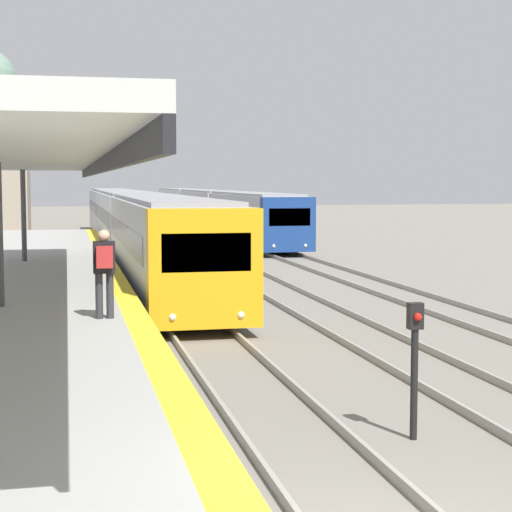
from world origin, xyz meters
name	(u,v)px	position (x,y,z in m)	size (l,w,h in m)	color
person_on_platform	(104,266)	(-2.31, 9.03, 1.95)	(0.40, 0.40, 1.66)	#2D2D33
train_near	(129,219)	(0.00, 35.28, 1.69)	(2.56, 47.64, 3.05)	gold
train_far	(209,208)	(7.08, 53.84, 1.63)	(2.54, 45.30, 2.93)	navy
signal_post_near	(415,355)	(1.60, 3.71, 1.17)	(0.20, 0.21, 1.89)	black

